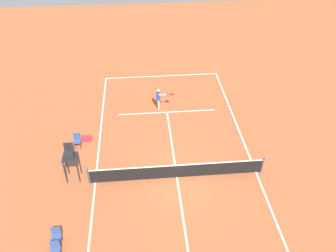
{
  "coord_description": "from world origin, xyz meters",
  "views": [
    {
      "loc": [
        1.74,
        13.73,
        14.35
      ],
      "look_at": [
        0.17,
        -3.75,
        0.8
      ],
      "focal_mm": 37.16,
      "sensor_mm": 36.0,
      "label": 1
    }
  ],
  "objects_px": {
    "equipment_bag": "(86,138)",
    "courtside_chair_near": "(56,236)",
    "courtside_chair_mid": "(77,140)",
    "player_serving": "(159,97)",
    "umpire_chair": "(70,156)",
    "courtside_chair_far": "(55,249)",
    "tennis_ball": "(163,133)"
  },
  "relations": [
    {
      "from": "player_serving",
      "to": "umpire_chair",
      "type": "xyz_separation_m",
      "value": [
        5.26,
        6.35,
        0.62
      ]
    },
    {
      "from": "courtside_chair_mid",
      "to": "player_serving",
      "type": "bearing_deg",
      "value": -145.64
    },
    {
      "from": "equipment_bag",
      "to": "courtside_chair_near",
      "type": "bearing_deg",
      "value": 85.45
    },
    {
      "from": "tennis_ball",
      "to": "equipment_bag",
      "type": "distance_m",
      "value": 4.96
    },
    {
      "from": "umpire_chair",
      "to": "equipment_bag",
      "type": "relative_size",
      "value": 3.17
    },
    {
      "from": "courtside_chair_near",
      "to": "courtside_chair_mid",
      "type": "height_order",
      "value": "same"
    },
    {
      "from": "courtside_chair_mid",
      "to": "equipment_bag",
      "type": "bearing_deg",
      "value": -127.94
    },
    {
      "from": "player_serving",
      "to": "courtside_chair_mid",
      "type": "xyz_separation_m",
      "value": [
        5.35,
        3.66,
        -0.45
      ]
    },
    {
      "from": "courtside_chair_near",
      "to": "courtside_chair_mid",
      "type": "distance_m",
      "value": 6.91
    },
    {
      "from": "player_serving",
      "to": "equipment_bag",
      "type": "xyz_separation_m",
      "value": [
        4.92,
        3.11,
        -0.83
      ]
    },
    {
      "from": "umpire_chair",
      "to": "courtside_chair_near",
      "type": "xyz_separation_m",
      "value": [
        0.25,
        4.21,
        -1.07
      ]
    },
    {
      "from": "tennis_ball",
      "to": "umpire_chair",
      "type": "distance_m",
      "value": 6.52
    },
    {
      "from": "player_serving",
      "to": "courtside_chair_near",
      "type": "xyz_separation_m",
      "value": [
        5.52,
        10.57,
        -0.45
      ]
    },
    {
      "from": "courtside_chair_near",
      "to": "equipment_bag",
      "type": "height_order",
      "value": "courtside_chair_near"
    },
    {
      "from": "courtside_chair_near",
      "to": "equipment_bag",
      "type": "xyz_separation_m",
      "value": [
        -0.59,
        -7.46,
        -0.38
      ]
    },
    {
      "from": "player_serving",
      "to": "courtside_chair_far",
      "type": "height_order",
      "value": "player_serving"
    },
    {
      "from": "player_serving",
      "to": "courtside_chair_mid",
      "type": "distance_m",
      "value": 6.5
    },
    {
      "from": "tennis_ball",
      "to": "courtside_chair_near",
      "type": "xyz_separation_m",
      "value": [
        5.54,
        7.69,
        0.5
      ]
    },
    {
      "from": "player_serving",
      "to": "umpire_chair",
      "type": "distance_m",
      "value": 8.28
    },
    {
      "from": "tennis_ball",
      "to": "equipment_bag",
      "type": "relative_size",
      "value": 0.09
    },
    {
      "from": "courtside_chair_mid",
      "to": "tennis_ball",
      "type": "bearing_deg",
      "value": -171.79
    },
    {
      "from": "umpire_chair",
      "to": "courtside_chair_mid",
      "type": "relative_size",
      "value": 2.54
    },
    {
      "from": "player_serving",
      "to": "courtside_chair_mid",
      "type": "relative_size",
      "value": 1.74
    },
    {
      "from": "umpire_chair",
      "to": "player_serving",
      "type": "bearing_deg",
      "value": -129.64
    },
    {
      "from": "courtside_chair_mid",
      "to": "umpire_chair",
      "type": "bearing_deg",
      "value": 91.84
    },
    {
      "from": "courtside_chair_far",
      "to": "equipment_bag",
      "type": "height_order",
      "value": "courtside_chair_far"
    },
    {
      "from": "courtside_chair_near",
      "to": "courtside_chair_far",
      "type": "relative_size",
      "value": 1.0
    },
    {
      "from": "courtside_chair_far",
      "to": "equipment_bag",
      "type": "relative_size",
      "value": 1.25
    },
    {
      "from": "player_serving",
      "to": "courtside_chair_near",
      "type": "distance_m",
      "value": 11.93
    },
    {
      "from": "umpire_chair",
      "to": "courtside_chair_mid",
      "type": "bearing_deg",
      "value": -88.16
    },
    {
      "from": "equipment_bag",
      "to": "courtside_chair_mid",
      "type": "bearing_deg",
      "value": 52.06
    },
    {
      "from": "player_serving",
      "to": "courtside_chair_mid",
      "type": "bearing_deg",
      "value": -55.09
    }
  ]
}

